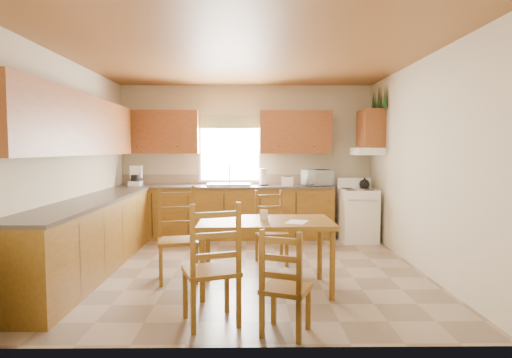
{
  "coord_description": "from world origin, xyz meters",
  "views": [
    {
      "loc": [
        0.09,
        -5.51,
        1.56
      ],
      "look_at": [
        0.15,
        0.3,
        1.15
      ],
      "focal_mm": 30.0,
      "sensor_mm": 36.0,
      "label": 1
    }
  ],
  "objects_px": {
    "stove": "(357,216)",
    "chair_near_left": "(286,281)",
    "chair_near_right": "(211,263)",
    "chair_far_left": "(178,235)",
    "microwave": "(317,178)",
    "chair_far_right": "(271,228)",
    "dining_table": "(266,255)"
  },
  "relations": [
    {
      "from": "stove",
      "to": "chair_near_left",
      "type": "bearing_deg",
      "value": -114.72
    },
    {
      "from": "chair_near_right",
      "to": "chair_far_left",
      "type": "xyz_separation_m",
      "value": [
        -0.51,
        1.24,
        0.0
      ]
    },
    {
      "from": "stove",
      "to": "chair_near_right",
      "type": "height_order",
      "value": "chair_near_right"
    },
    {
      "from": "microwave",
      "to": "chair_far_right",
      "type": "distance_m",
      "value": 2.03
    },
    {
      "from": "chair_near_right",
      "to": "chair_far_right",
      "type": "distance_m",
      "value": 2.08
    },
    {
      "from": "chair_near_right",
      "to": "chair_far_left",
      "type": "bearing_deg",
      "value": -86.98
    },
    {
      "from": "dining_table",
      "to": "chair_near_right",
      "type": "height_order",
      "value": "chair_near_right"
    },
    {
      "from": "chair_near_right",
      "to": "chair_far_right",
      "type": "xyz_separation_m",
      "value": [
        0.63,
        1.98,
        -0.06
      ]
    },
    {
      "from": "chair_near_left",
      "to": "chair_far_left",
      "type": "relative_size",
      "value": 0.82
    },
    {
      "from": "dining_table",
      "to": "chair_far_left",
      "type": "distance_m",
      "value": 1.09
    },
    {
      "from": "stove",
      "to": "chair_near_left",
      "type": "distance_m",
      "value": 3.91
    },
    {
      "from": "dining_table",
      "to": "microwave",
      "type": "bearing_deg",
      "value": 69.18
    },
    {
      "from": "chair_near_left",
      "to": "chair_near_right",
      "type": "relative_size",
      "value": 0.82
    },
    {
      "from": "chair_far_left",
      "to": "stove",
      "type": "bearing_deg",
      "value": 26.33
    },
    {
      "from": "dining_table",
      "to": "chair_near_left",
      "type": "relative_size",
      "value": 1.62
    },
    {
      "from": "dining_table",
      "to": "chair_near_right",
      "type": "bearing_deg",
      "value": -121.19
    },
    {
      "from": "chair_far_left",
      "to": "chair_far_right",
      "type": "relative_size",
      "value": 1.12
    },
    {
      "from": "microwave",
      "to": "dining_table",
      "type": "xyz_separation_m",
      "value": [
        -1.0,
        -2.82,
        -0.67
      ]
    },
    {
      "from": "chair_near_left",
      "to": "chair_far_right",
      "type": "bearing_deg",
      "value": -67.37
    },
    {
      "from": "chair_far_right",
      "to": "chair_near_right",
      "type": "bearing_deg",
      "value": -116.09
    },
    {
      "from": "stove",
      "to": "chair_near_left",
      "type": "xyz_separation_m",
      "value": [
        -1.5,
        -3.61,
        0.02
      ]
    },
    {
      "from": "chair_near_left",
      "to": "dining_table",
      "type": "bearing_deg",
      "value": -61.19
    },
    {
      "from": "microwave",
      "to": "chair_near_right",
      "type": "bearing_deg",
      "value": -130.13
    },
    {
      "from": "dining_table",
      "to": "chair_far_right",
      "type": "xyz_separation_m",
      "value": [
        0.11,
        1.08,
        0.1
      ]
    },
    {
      "from": "chair_near_right",
      "to": "chair_far_right",
      "type": "relative_size",
      "value": 1.12
    },
    {
      "from": "microwave",
      "to": "chair_far_left",
      "type": "height_order",
      "value": "microwave"
    },
    {
      "from": "stove",
      "to": "chair_near_left",
      "type": "relative_size",
      "value": 0.96
    },
    {
      "from": "stove",
      "to": "chair_near_left",
      "type": "height_order",
      "value": "chair_near_left"
    },
    {
      "from": "chair_far_left",
      "to": "chair_far_right",
      "type": "xyz_separation_m",
      "value": [
        1.14,
        0.74,
        -0.06
      ]
    },
    {
      "from": "microwave",
      "to": "chair_near_right",
      "type": "relative_size",
      "value": 0.42
    },
    {
      "from": "microwave",
      "to": "chair_near_right",
      "type": "xyz_separation_m",
      "value": [
        -1.52,
        -3.71,
        -0.51
      ]
    },
    {
      "from": "stove",
      "to": "dining_table",
      "type": "relative_size",
      "value": 0.59
    }
  ]
}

